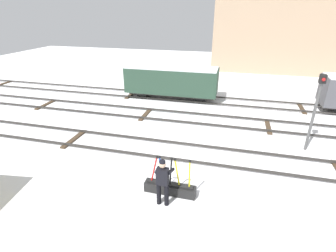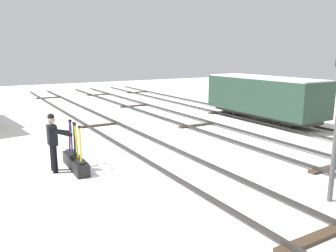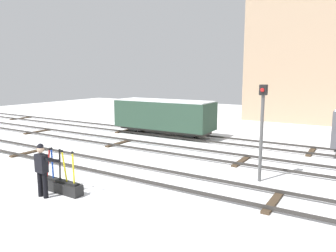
# 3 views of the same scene
# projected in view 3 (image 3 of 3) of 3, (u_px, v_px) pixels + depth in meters

# --- Properties ---
(ground_plane) EXTENTS (60.00, 60.00, 0.00)m
(ground_plane) POSITION_uv_depth(u_px,v_px,m) (122.00, 172.00, 12.69)
(ground_plane) COLOR white
(track_main_line) EXTENTS (44.00, 1.94, 0.18)m
(track_main_line) POSITION_uv_depth(u_px,v_px,m) (122.00, 169.00, 12.67)
(track_main_line) COLOR #2D2B28
(track_main_line) RESTS_ON ground_plane
(track_siding_near) EXTENTS (44.00, 1.94, 0.18)m
(track_siding_near) POSITION_uv_depth(u_px,v_px,m) (173.00, 150.00, 15.97)
(track_siding_near) COLOR #2D2B28
(track_siding_near) RESTS_ON ground_plane
(track_siding_far) EXTENTS (44.00, 1.94, 0.18)m
(track_siding_far) POSITION_uv_depth(u_px,v_px,m) (203.00, 138.00, 18.90)
(track_siding_far) COLOR #2D2B28
(track_siding_far) RESTS_ON ground_plane
(switch_lever_frame) EXTENTS (1.81, 0.39, 1.45)m
(switch_lever_frame) POSITION_uv_depth(u_px,v_px,m) (60.00, 184.00, 10.52)
(switch_lever_frame) COLOR black
(switch_lever_frame) RESTS_ON ground_plane
(rail_worker) EXTENTS (0.54, 0.67, 1.72)m
(rail_worker) POSITION_uv_depth(u_px,v_px,m) (42.00, 167.00, 9.98)
(rail_worker) COLOR black
(rail_worker) RESTS_ON ground_plane
(signal_post) EXTENTS (0.24, 0.32, 3.47)m
(signal_post) POSITION_uv_depth(u_px,v_px,m) (262.00, 122.00, 11.28)
(signal_post) COLOR #4C4C4C
(signal_post) RESTS_ON ground_plane
(freight_car_back_track) EXTENTS (6.35, 2.10, 2.24)m
(freight_car_back_track) POSITION_uv_depth(u_px,v_px,m) (164.00, 115.00, 20.15)
(freight_car_back_track) COLOR #2D2B28
(freight_car_back_track) RESTS_ON ground_plane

